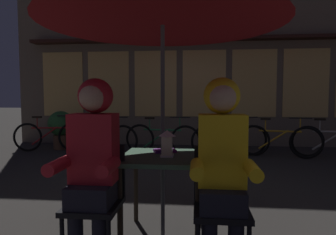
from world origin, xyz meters
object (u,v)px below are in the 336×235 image
Objects in this scene: book at (165,151)px; bicycle_second at (102,138)px; bicycle_fifth at (279,141)px; patio_umbrella at (163,3)px; person_left_hooded at (93,151)px; chair_left at (96,195)px; chair_right at (221,199)px; bicycle_third at (162,139)px; lantern at (167,143)px; bicycle_fourth at (229,140)px; cafe_table at (163,167)px; potted_plant at (61,127)px; bicycle_furthest at (334,141)px; bicycle_nearest at (50,136)px; person_right_hooded at (222,154)px.

bicycle_second is at bearing 97.95° from book.
patio_umbrella is at bearing -118.37° from bicycle_fifth.
person_left_hooded is 4.33m from bicycle_second.
book is at bearing 48.00° from chair_left.
chair_right reaches higher than bicycle_third.
bicycle_second is (-1.81, 3.72, -0.51)m from lantern.
bicycle_third is 1.44m from bicycle_fourth.
person_left_hooded is at bearing -72.52° from bicycle_second.
person_left_hooded is 0.85× the size of bicycle_fifth.
bicycle_third is at bearing 89.58° from person_left_hooded.
cafe_table is 0.45× the size of bicycle_second.
chair_left is 0.62× the size of person_left_hooded.
bicycle_third is at bearing 78.37° from book.
bicycle_furthest is at bearing -4.35° from potted_plant.
chair_right reaches higher than bicycle_fifth.
bicycle_fourth is (2.76, 0.06, 0.00)m from bicycle_second.
chair_left is 0.52× the size of bicycle_furthest.
bicycle_fifth is (1.54, 4.10, -0.14)m from chair_right.
chair_left is 0.77m from book.
chair_right is 4.38m from bicycle_fifth.
bicycle_nearest and bicycle_second have the same top height.
person_right_hooded is 4.29m from bicycle_third.
lantern reaches higher than bicycle_second.
patio_umbrella is 1.38× the size of bicycle_furthest.
person_right_hooded is 0.84× the size of bicycle_third.
book is (0.00, 0.17, 0.11)m from cafe_table.
bicycle_furthest is (2.63, 4.17, -0.50)m from person_right_hooded.
bicycle_second is at bearing -179.16° from bicycle_fifth.
lantern is 0.27× the size of chair_left.
bicycle_furthest is at bearing 0.25° from bicycle_third.
person_left_hooded is at bearing -176.61° from chair_right.
potted_plant reaches higher than chair_right.
bicycle_fourth is (4.07, -0.17, 0.00)m from bicycle_nearest.
patio_umbrella reaches higher than bicycle_furthest.
bicycle_fifth is at bearing 61.63° from patio_umbrella.
person_left_hooded reaches higher than chair_left.
chair_left is at bearing -142.45° from patio_umbrella.
patio_umbrella is 5.26m from bicycle_nearest.
bicycle_second and bicycle_fourth have the same top height.
bicycle_nearest reaches higher than cafe_table.
chair_right is 0.53× the size of bicycle_fifth.
chair_right is 1.03m from person_left_hooded.
book is at bearing 131.76° from chair_right.
potted_plant is at bearing 173.22° from bicycle_fourth.
potted_plant reaches higher than bicycle_fourth.
person_left_hooded is at bearing -138.43° from cafe_table.
bicycle_second is (-1.29, 4.10, -0.50)m from person_left_hooded.
bicycle_third is (0.03, 4.16, -0.50)m from person_left_hooded.
patio_umbrella reaches higher than bicycle_fifth.
person_left_hooded is 1.00× the size of person_right_hooded.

